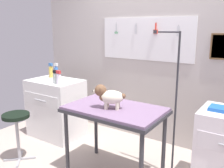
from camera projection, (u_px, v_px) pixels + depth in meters
rear_wall_panel at (152, 64)px, 3.55m from camera, size 4.00×0.11×2.30m
grooming_table at (115, 114)px, 2.70m from camera, size 1.08×0.67×0.82m
grooming_arm at (174, 112)px, 2.68m from camera, size 0.30×0.11×1.63m
dog at (109, 96)px, 2.62m from camera, size 0.35×0.25×0.26m
counter_left at (56, 108)px, 3.81m from camera, size 0.80×0.58×0.89m
stool at (16, 123)px, 3.06m from camera, size 0.33×0.33×0.63m
shampoo_bottle at (56, 72)px, 3.72m from camera, size 0.06×0.06×0.25m
spray_bottle_tall at (59, 78)px, 3.43m from camera, size 0.07×0.07×0.19m
pump_bottle_white at (55, 78)px, 3.48m from camera, size 0.06×0.06×0.19m
conditioner_bottle at (51, 71)px, 3.89m from camera, size 0.06×0.06×0.23m
supply_tray at (222, 109)px, 2.43m from camera, size 0.24×0.18×0.04m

